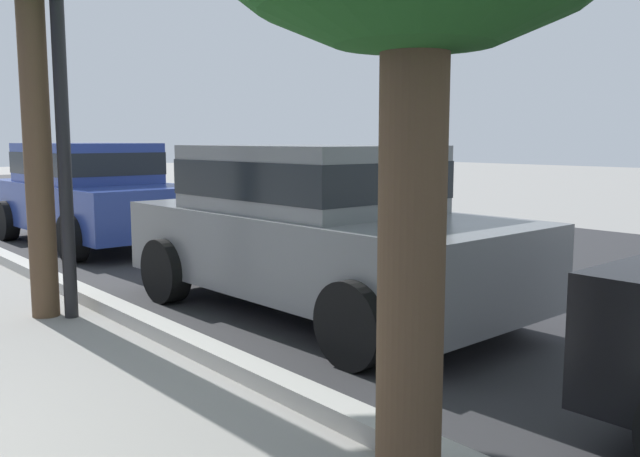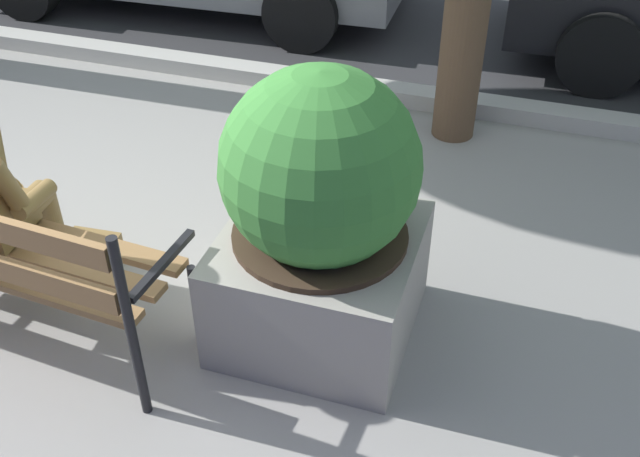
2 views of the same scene
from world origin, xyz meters
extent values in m
plane|color=gray|center=(0.00, 0.00, 0.00)|extent=(80.00, 80.00, 0.00)
cube|color=#B2AFA8|center=(0.00, 2.90, 0.06)|extent=(60.00, 0.20, 0.12)
cube|color=olive|center=(-0.03, 0.02, 0.45)|extent=(1.70, 0.23, 0.04)
cube|color=olive|center=(-0.01, 0.20, 0.45)|extent=(1.70, 0.23, 0.04)
cylinder|color=black|center=(0.87, 0.16, 0.23)|extent=(0.04, 0.04, 0.45)
cylinder|color=black|center=(0.83, -0.31, 0.47)|extent=(0.04, 0.04, 0.95)
cube|color=black|center=(0.85, -0.04, 0.62)|extent=(0.07, 0.48, 0.03)
cylinder|color=olive|center=(0.10, 0.02, 0.83)|extent=(0.10, 0.19, 0.29)
cylinder|color=olive|center=(0.10, 0.16, 0.66)|extent=(0.10, 0.27, 0.10)
cylinder|color=olive|center=(-0.24, 0.39, 0.25)|extent=(0.11, 0.11, 0.50)
cube|color=olive|center=(-0.24, 0.45, 0.04)|extent=(0.13, 0.25, 0.07)
cylinder|color=olive|center=(-0.04, 0.23, 0.52)|extent=(0.16, 0.37, 0.14)
cylinder|color=olive|center=(-0.06, 0.41, 0.25)|extent=(0.11, 0.11, 0.50)
cube|color=olive|center=(-0.06, 0.47, 0.04)|extent=(0.13, 0.25, 0.07)
cube|color=olive|center=(0.06, 0.52, 0.08)|extent=(0.29, 0.20, 0.16)
cube|color=gray|center=(1.39, 0.43, 0.28)|extent=(0.88, 0.88, 0.55)
cylinder|color=#38281C|center=(1.39, 0.43, 0.57)|extent=(0.80, 0.80, 0.03)
sphere|color=#387A33|center=(1.39, 0.43, 0.92)|extent=(0.87, 0.87, 0.87)
cylinder|color=black|center=(0.20, 3.60, 0.32)|extent=(0.65, 0.24, 0.64)
cylinder|color=black|center=(2.59, 3.50, 0.32)|extent=(0.65, 0.24, 0.64)
camera|label=1|loc=(3.61, 0.43, 1.61)|focal=38.13mm
camera|label=2|loc=(2.21, -2.10, 2.58)|focal=41.65mm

